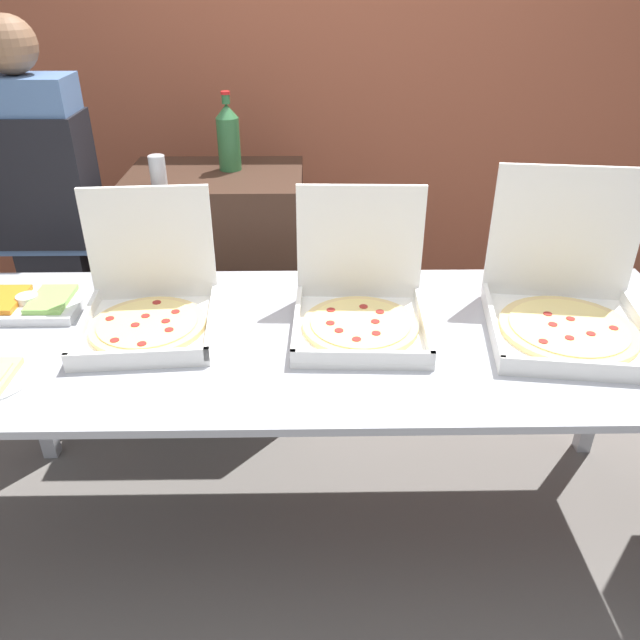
{
  "coord_description": "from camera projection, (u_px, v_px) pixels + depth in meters",
  "views": [
    {
      "loc": [
        -0.03,
        -1.71,
        1.9
      ],
      "look_at": [
        0.0,
        0.0,
        0.92
      ],
      "focal_mm": 35.0,
      "sensor_mm": 36.0,
      "label": 1
    }
  ],
  "objects": [
    {
      "name": "pizza_box_near_right",
      "position": [
        149.0,
        305.0,
        2.01
      ],
      "size": [
        0.45,
        0.46,
        0.42
      ],
      "rotation": [
        0.0,
        0.0,
        0.07
      ],
      "color": "white",
      "rests_on": "buffet_table"
    },
    {
      "name": "veggie_tray",
      "position": [
        29.0,
        304.0,
        2.13
      ],
      "size": [
        0.36,
        0.24,
        0.05
      ],
      "color": "white",
      "rests_on": "buffet_table"
    },
    {
      "name": "person_server_vest",
      "position": [
        47.0,
        214.0,
        2.63
      ],
      "size": [
        0.42,
        0.24,
        1.75
      ],
      "rotation": [
        0.0,
        0.0,
        3.14
      ],
      "color": "black",
      "rests_on": "ground_plane"
    },
    {
      "name": "buffet_table",
      "position": [
        320.0,
        356.0,
        2.04
      ],
      "size": [
        2.47,
        0.95,
        0.87
      ],
      "color": "#A8AAB2",
      "rests_on": "ground_plane"
    },
    {
      "name": "ground_plane",
      "position": [
        320.0,
        525.0,
        2.43
      ],
      "size": [
        16.0,
        16.0,
        0.0
      ],
      "primitive_type": "plane",
      "color": "slate"
    },
    {
      "name": "pizza_box_far_right",
      "position": [
        360.0,
        304.0,
        2.01
      ],
      "size": [
        0.44,
        0.45,
        0.42
      ],
      "rotation": [
        0.0,
        0.0,
        -0.04
      ],
      "color": "white",
      "rests_on": "buffet_table"
    },
    {
      "name": "pizza_box_near_left",
      "position": [
        567.0,
        305.0,
        1.99
      ],
      "size": [
        0.55,
        0.56,
        0.48
      ],
      "rotation": [
        0.0,
        0.0,
        -0.13
      ],
      "color": "white",
      "rests_on": "buffet_table"
    },
    {
      "name": "soda_bottle",
      "position": [
        228.0,
        137.0,
        2.66
      ],
      "size": [
        0.1,
        0.1,
        0.33
      ],
      "color": "#2D6638",
      "rests_on": "sideboard_podium"
    },
    {
      "name": "soda_can_silver",
      "position": [
        158.0,
        171.0,
        2.5
      ],
      "size": [
        0.07,
        0.07,
        0.12
      ],
      "color": "silver",
      "rests_on": "sideboard_podium"
    },
    {
      "name": "sideboard_podium",
      "position": [
        224.0,
        289.0,
        2.95
      ],
      "size": [
        0.76,
        0.56,
        1.12
      ],
      "color": "#382319",
      "rests_on": "ground_plane"
    },
    {
      "name": "brick_wall_behind",
      "position": [
        315.0,
        76.0,
        3.21
      ],
      "size": [
        10.0,
        0.06,
        2.8
      ],
      "color": "#9E5138",
      "rests_on": "ground_plane"
    }
  ]
}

